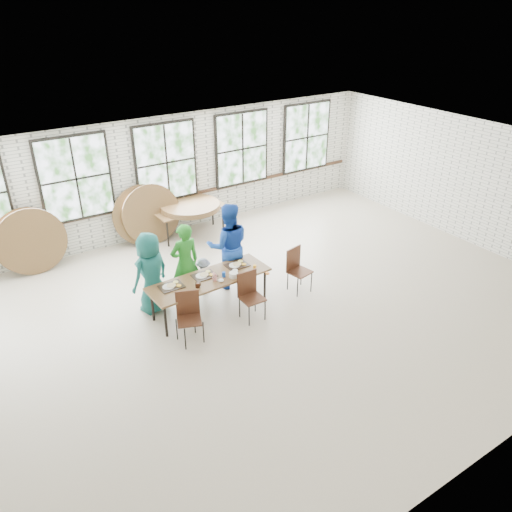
{
  "coord_description": "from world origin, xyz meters",
  "views": [
    {
      "loc": [
        -4.69,
        -6.74,
        5.57
      ],
      "look_at": [
        0.0,
        0.4,
        1.05
      ],
      "focal_mm": 35.0,
      "sensor_mm": 36.0,
      "label": 1
    }
  ],
  "objects": [
    {
      "name": "chair_near_left",
      "position": [
        -1.66,
        0.05,
        0.56
      ],
      "size": [
        0.54,
        0.53,
        0.95
      ],
      "rotation": [
        0.0,
        0.0,
        -0.39
      ],
      "color": "#472617",
      "rests_on": "ground"
    },
    {
      "name": "round_tops_stacked",
      "position": [
        0.34,
        3.95,
        0.8
      ],
      "size": [
        1.5,
        1.5,
        0.13
      ],
      "color": "brown",
      "rests_on": "storage_table"
    },
    {
      "name": "dining_table",
      "position": [
        -0.92,
        0.63,
        0.69
      ],
      "size": [
        2.43,
        0.9,
        0.74
      ],
      "rotation": [
        0.0,
        0.0,
        0.04
      ],
      "color": "brown",
      "rests_on": "ground"
    },
    {
      "name": "chair_spare",
      "position": [
        0.97,
        0.35,
        0.56
      ],
      "size": [
        0.49,
        0.48,
        0.95
      ],
      "rotation": [
        0.0,
        0.0,
        0.21
      ],
      "color": "#472617",
      "rests_on": "ground"
    },
    {
      "name": "storage_table",
      "position": [
        0.34,
        3.95,
        0.69
      ],
      "size": [
        1.83,
        0.83,
        0.74
      ],
      "rotation": [
        0.0,
        0.0,
        0.04
      ],
      "color": "brown",
      "rests_on": "ground"
    },
    {
      "name": "adult_blue",
      "position": [
        -0.11,
        1.28,
        0.93
      ],
      "size": [
        1.1,
        0.99,
        1.86
      ],
      "primitive_type": "imported",
      "rotation": [
        0.0,
        0.0,
        2.76
      ],
      "color": "#1844AC",
      "rests_on": "ground"
    },
    {
      "name": "adult_teal",
      "position": [
        -1.83,
        1.28,
        0.83
      ],
      "size": [
        0.93,
        0.76,
        1.65
      ],
      "primitive_type": "imported",
      "rotation": [
        0.0,
        0.0,
        3.48
      ],
      "color": "#185D5C",
      "rests_on": "ground"
    },
    {
      "name": "round_tops_leaning",
      "position": [
        -2.08,
        4.18,
        0.73
      ],
      "size": [
        4.34,
        0.41,
        1.49
      ],
      "color": "brown",
      "rests_on": "ground"
    },
    {
      "name": "chair_near_right",
      "position": [
        -0.38,
        0.04,
        0.56
      ],
      "size": [
        0.43,
        0.41,
        0.95
      ],
      "rotation": [
        0.0,
        0.0,
        -0.01
      ],
      "color": "#472617",
      "rests_on": "ground"
    },
    {
      "name": "tabletop_clutter",
      "position": [
        -0.8,
        0.61,
        0.77
      ],
      "size": [
        1.89,
        0.61,
        0.11
      ],
      "color": "black",
      "rests_on": "dining_table"
    },
    {
      "name": "adult_green",
      "position": [
        -1.11,
        1.28,
        0.83
      ],
      "size": [
        0.61,
        0.41,
        1.67
      ],
      "primitive_type": "imported",
      "rotation": [
        0.0,
        0.0,
        3.16
      ],
      "color": "#217B20",
      "rests_on": "ground"
    },
    {
      "name": "toddler",
      "position": [
        -0.72,
        1.28,
        0.4
      ],
      "size": [
        0.57,
        0.4,
        0.8
      ],
      "primitive_type": "imported",
      "rotation": [
        0.0,
        0.0,
        3.35
      ],
      "color": "#152543",
      "rests_on": "ground"
    },
    {
      "name": "room",
      "position": [
        0.0,
        4.44,
        1.83
      ],
      "size": [
        12.0,
        12.0,
        12.0
      ],
      "color": "#BDAE96",
      "rests_on": "ground"
    }
  ]
}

